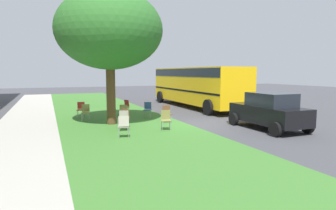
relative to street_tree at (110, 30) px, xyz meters
The scene contains 16 objects.
ground 6.05m from the street_tree, 112.05° to the right, with size 80.00×80.00×0.00m, color #424247.
grass_verge 4.81m from the street_tree, 161.62° to the right, with size 48.00×6.00×0.01m, color #3D752D.
sidewalk_strip 6.17m from the street_tree, 111.00° to the left, with size 48.00×2.80×0.01m, color #ADA89E.
street_tree is the anchor object (origin of this frame).
chair_0 4.81m from the street_tree, 61.30° to the right, with size 0.56×0.56×0.88m.
chair_1 4.40m from the street_tree, 37.55° to the left, with size 0.49×0.49×0.88m.
chair_2 5.24m from the street_tree, 26.07° to the right, with size 0.55×0.55×0.88m.
chair_3 4.45m from the street_tree, behind, with size 0.53×0.52×0.88m.
chair_4 5.08m from the street_tree, 141.35° to the right, with size 0.53×0.52×0.88m.
chair_5 5.03m from the street_tree, 22.63° to the left, with size 0.50×0.50×0.88m.
chair_6 4.23m from the street_tree, 164.56° to the right, with size 0.58×0.59×0.88m.
chair_7 4.15m from the street_tree, 50.22° to the right, with size 0.49×0.49×0.88m.
chair_8 5.19m from the street_tree, behind, with size 0.50×0.50×0.88m.
chair_9 4.90m from the street_tree, 102.66° to the right, with size 0.45×0.44×0.88m.
parked_car 8.33m from the street_tree, 122.60° to the right, with size 3.70×1.92×1.65m.
school_bus 9.05m from the street_tree, 56.78° to the right, with size 10.40×2.80×2.88m.
Camera 1 is at (-12.74, 6.57, 2.55)m, focal length 31.15 mm.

